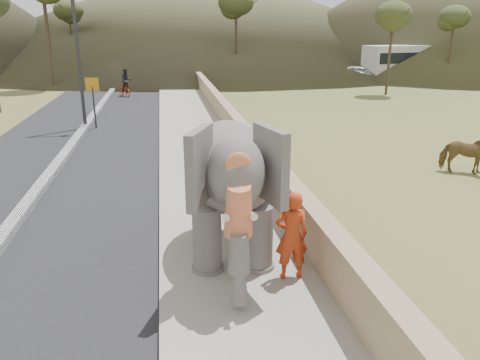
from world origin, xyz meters
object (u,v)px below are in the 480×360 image
object	(u,v)px
motorcyclist	(125,86)
elephant_and_man	(231,185)
cow	(467,154)
lamppost	(82,22)

from	to	relation	value
motorcyclist	elephant_and_man	bearing A→B (deg)	-81.25
cow	elephant_and_man	xyz separation A→B (m)	(-8.50, -4.52, 0.90)
elephant_and_man	motorcyclist	world-z (taller)	elephant_and_man
elephant_and_man	motorcyclist	bearing A→B (deg)	98.75
cow	elephant_and_man	distance (m)	9.67
motorcyclist	cow	bearing A→B (deg)	-58.84
lamppost	motorcyclist	size ratio (longest dim) A/B	4.14
lamppost	elephant_and_man	size ratio (longest dim) A/B	1.95
lamppost	elephant_and_man	world-z (taller)	lamppost
lamppost	motorcyclist	world-z (taller)	lamppost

